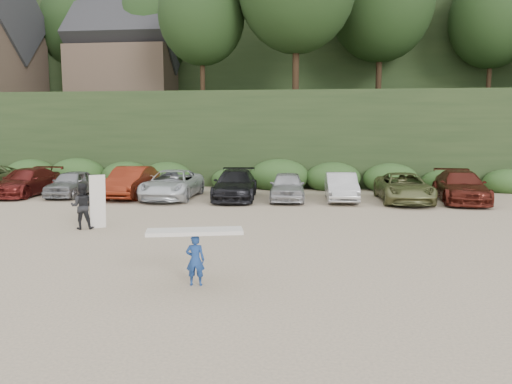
# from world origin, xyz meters

# --- Properties ---
(ground) EXTENTS (120.00, 120.00, 0.00)m
(ground) POSITION_xyz_m (0.00, 0.00, 0.00)
(ground) COLOR tan
(ground) RESTS_ON ground
(hillside_backdrop) EXTENTS (90.00, 41.50, 28.00)m
(hillside_backdrop) POSITION_xyz_m (-0.26, 35.93, 11.22)
(hillside_backdrop) COLOR black
(hillside_backdrop) RESTS_ON ground
(parked_cars) EXTENTS (34.22, 6.25, 1.63)m
(parked_cars) POSITION_xyz_m (-4.97, 9.99, 0.76)
(parked_cars) COLOR #A7A8AC
(parked_cars) RESTS_ON ground
(child_surfer) EXTENTS (2.35, 1.16, 1.36)m
(child_surfer) POSITION_xyz_m (0.63, -4.40, 0.93)
(child_surfer) COLOR navy
(child_surfer) RESTS_ON ground
(adult_surfer) EXTENTS (1.34, 0.84, 2.02)m
(adult_surfer) POSITION_xyz_m (-5.10, 1.59, 0.87)
(adult_surfer) COLOR black
(adult_surfer) RESTS_ON ground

